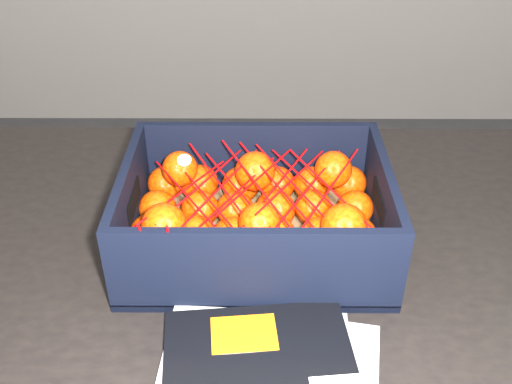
{
  "coord_description": "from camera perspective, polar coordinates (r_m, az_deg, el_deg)",
  "views": [
    {
      "loc": [
        -0.08,
        -0.74,
        1.28
      ],
      "look_at": [
        -0.08,
        -0.12,
        0.86
      ],
      "focal_mm": 41.32,
      "sensor_mm": 36.0,
      "label": 1
    }
  ],
  "objects": [
    {
      "name": "table",
      "position": [
        0.87,
        1.29,
        -12.36
      ],
      "size": [
        1.2,
        0.81,
        0.75
      ],
      "color": "black",
      "rests_on": "ground"
    },
    {
      "name": "produce_crate",
      "position": [
        0.81,
        0.01,
        -2.85
      ],
      "size": [
        0.36,
        0.27,
        0.12
      ],
      "color": "olive",
      "rests_on": "table"
    },
    {
      "name": "clementine_heap",
      "position": [
        0.81,
        -0.11,
        -2.48
      ],
      "size": [
        0.34,
        0.25,
        0.1
      ],
      "color": "#F43B05",
      "rests_on": "produce_crate"
    },
    {
      "name": "mesh_net",
      "position": [
        0.77,
        -0.51,
        0.23
      ],
      "size": [
        0.29,
        0.24,
        0.09
      ],
      "color": "red",
      "rests_on": "clementine_heap"
    }
  ]
}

